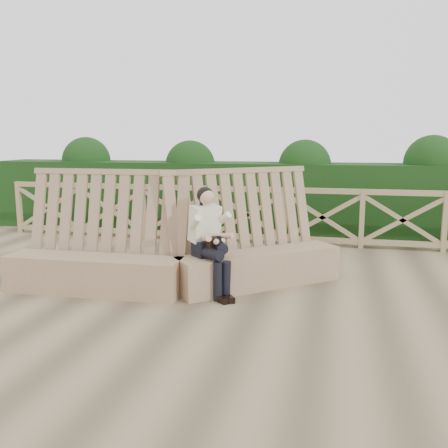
# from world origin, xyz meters

# --- Properties ---
(ground) EXTENTS (60.00, 60.00, 0.00)m
(ground) POSITION_xyz_m (0.00, 0.00, 0.00)
(ground) COLOR brown
(ground) RESTS_ON ground
(bench) EXTENTS (4.33, 2.19, 1.62)m
(bench) POSITION_xyz_m (-0.39, 0.38, 0.41)
(bench) COLOR #806349
(bench) RESTS_ON ground
(woman) EXTENTS (0.75, 0.78, 1.40)m
(woman) POSITION_xyz_m (0.09, 0.23, 0.76)
(woman) COLOR black
(woman) RESTS_ON ground
(guardrail) EXTENTS (10.10, 0.09, 1.10)m
(guardrail) POSITION_xyz_m (0.00, 3.50, 0.55)
(guardrail) COLOR #89714F
(guardrail) RESTS_ON ground
(hedge) EXTENTS (12.00, 1.20, 1.50)m
(hedge) POSITION_xyz_m (0.00, 4.70, 0.75)
(hedge) COLOR black
(hedge) RESTS_ON ground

